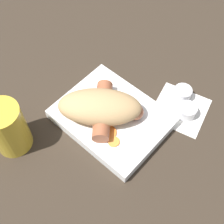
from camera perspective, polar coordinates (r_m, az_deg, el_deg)
The scene contains 9 objects.
ground_plane at distance 0.70m, azimuth -0.00°, elevation -1.57°, with size 3.00×3.00×0.00m, color #33281E.
food_tray at distance 0.69m, azimuth -0.00°, elevation -1.02°, with size 0.23×0.18×0.02m.
bread_roll at distance 0.65m, azimuth -2.28°, elevation 0.94°, with size 0.19×0.18×0.06m.
sausage at distance 0.66m, azimuth -1.70°, elevation 0.30°, with size 0.14×0.13×0.04m.
pickled_veggies at distance 0.65m, azimuth -0.35°, elevation -4.31°, with size 0.06×0.05×0.00m.
napkin at distance 0.73m, azimuth 12.35°, elevation 0.54°, with size 0.14×0.14×0.00m.
condiment_cup_near at distance 0.71m, azimuth 13.52°, elevation 0.07°, with size 0.04×0.04×0.03m.
condiment_cup_far at distance 0.74m, azimuth 12.70°, elevation 3.22°, with size 0.04×0.04×0.03m.
drink_glass at distance 0.65m, azimuth -18.54°, elevation -2.83°, with size 0.08×0.08×0.12m.
Camera 1 is at (-0.24, 0.27, 0.59)m, focal length 50.00 mm.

